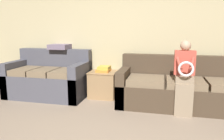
{
  "coord_description": "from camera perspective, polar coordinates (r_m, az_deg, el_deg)",
  "views": [
    {
      "loc": [
        0.66,
        -1.72,
        1.34
      ],
      "look_at": [
        -0.12,
        1.59,
        0.7
      ],
      "focal_mm": 35.0,
      "sensor_mm": 36.0,
      "label": 1
    }
  ],
  "objects": [
    {
      "name": "couch_main",
      "position": [
        4.04,
        18.26,
        -4.7
      ],
      "size": [
        2.28,
        0.89,
        0.87
      ],
      "color": "#473828",
      "rests_on": "ground_plane"
    },
    {
      "name": "book_stack",
      "position": [
        4.31,
        -2.15,
        0.24
      ],
      "size": [
        0.25,
        0.31,
        0.11
      ],
      "color": "orange",
      "rests_on": "side_shelf"
    },
    {
      "name": "throw_pillow",
      "position": [
        4.73,
        -13.37,
        5.97
      ],
      "size": [
        0.4,
        0.4,
        0.1
      ],
      "color": "slate",
      "rests_on": "couch_side"
    },
    {
      "name": "wall_back",
      "position": [
        4.45,
        4.81,
        9.71
      ],
      "size": [
        7.36,
        0.06,
        2.55
      ],
      "color": "#C6B789",
      "rests_on": "ground_plane"
    },
    {
      "name": "child_left_seated",
      "position": [
        3.61,
        18.39,
        -1.19
      ],
      "size": [
        0.32,
        0.37,
        1.17
      ],
      "color": "gray",
      "rests_on": "ground_plane"
    },
    {
      "name": "side_shelf",
      "position": [
        4.38,
        -2.23,
        -3.62
      ],
      "size": [
        0.54,
        0.52,
        0.52
      ],
      "color": "#9E7A51",
      "rests_on": "ground_plane"
    },
    {
      "name": "couch_side",
      "position": [
        4.62,
        -16.11,
        -2.33
      ],
      "size": [
        1.57,
        0.88,
        0.93
      ],
      "color": "#4C4C56",
      "rests_on": "ground_plane"
    }
  ]
}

